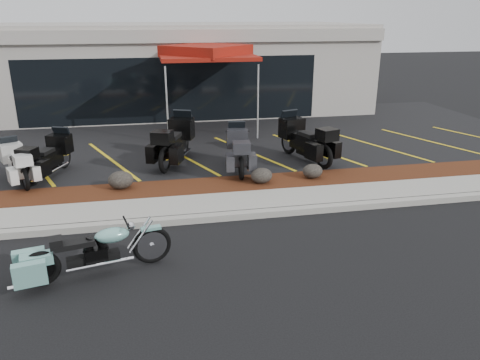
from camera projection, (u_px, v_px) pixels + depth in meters
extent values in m
plane|color=black|center=(205.00, 239.00, 9.72)|extent=(90.00, 90.00, 0.00)
cube|color=gray|center=(200.00, 218.00, 10.52)|extent=(24.00, 0.25, 0.15)
cube|color=gray|center=(197.00, 206.00, 11.17)|extent=(24.00, 1.20, 0.15)
cube|color=#341A0B|center=(192.00, 189.00, 12.28)|extent=(24.00, 1.20, 0.16)
cube|color=black|center=(178.00, 138.00, 17.27)|extent=(26.00, 9.60, 0.15)
cube|color=gray|center=(166.00, 67.00, 22.45)|extent=(18.00, 8.00, 4.00)
cube|color=black|center=(172.00, 90.00, 18.93)|extent=(12.00, 0.06, 2.60)
cube|color=gray|center=(169.00, 36.00, 18.20)|extent=(18.00, 0.30, 0.50)
ellipsoid|color=black|center=(121.00, 180.00, 12.02)|extent=(0.64, 0.54, 0.46)
ellipsoid|color=black|center=(262.00, 176.00, 12.42)|extent=(0.58, 0.48, 0.41)
ellipsoid|color=black|center=(313.00, 171.00, 12.80)|extent=(0.56, 0.46, 0.39)
cone|color=#E24107|center=(173.00, 130.00, 17.22)|extent=(0.40, 0.40, 0.48)
cylinder|color=silver|center=(151.00, 102.00, 16.62)|extent=(0.06, 0.06, 2.63)
cylinder|color=silver|center=(239.00, 106.00, 15.96)|extent=(0.06, 0.06, 2.63)
cylinder|color=silver|center=(182.00, 89.00, 19.56)|extent=(0.06, 0.06, 2.63)
cylinder|color=silver|center=(257.00, 91.00, 18.90)|extent=(0.06, 0.06, 2.63)
cube|color=maroon|center=(206.00, 56.00, 17.26)|extent=(4.52, 4.52, 0.14)
cube|color=maroon|center=(206.00, 51.00, 17.20)|extent=(3.25, 3.25, 0.40)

